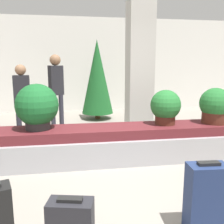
{
  "coord_description": "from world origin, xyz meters",
  "views": [
    {
      "loc": [
        -0.65,
        -2.56,
        1.58
      ],
      "look_at": [
        0.0,
        1.44,
        0.82
      ],
      "focal_mm": 40.0,
      "sensor_mm": 36.0,
      "label": 1
    }
  ],
  "objects_px": {
    "potted_plant_1": "(37,107)",
    "potted_plant_2": "(165,107)",
    "potted_plant_0": "(215,106)",
    "traveler_1": "(22,96)",
    "decorated_tree": "(97,77)",
    "traveler_0": "(56,85)",
    "suitcase_8": "(206,198)",
    "pillar": "(140,65)",
    "suitcase_3": "(71,224)"
  },
  "relations": [
    {
      "from": "potted_plant_0",
      "to": "traveler_1",
      "type": "distance_m",
      "value": 3.85
    },
    {
      "from": "potted_plant_0",
      "to": "decorated_tree",
      "type": "height_order",
      "value": "decorated_tree"
    },
    {
      "from": "suitcase_8",
      "to": "potted_plant_1",
      "type": "distance_m",
      "value": 2.77
    },
    {
      "from": "potted_plant_0",
      "to": "traveler_1",
      "type": "relative_size",
      "value": 0.39
    },
    {
      "from": "potted_plant_0",
      "to": "potted_plant_2",
      "type": "distance_m",
      "value": 0.9
    },
    {
      "from": "potted_plant_2",
      "to": "decorated_tree",
      "type": "height_order",
      "value": "decorated_tree"
    },
    {
      "from": "pillar",
      "to": "traveler_0",
      "type": "height_order",
      "value": "pillar"
    },
    {
      "from": "traveler_1",
      "to": "potted_plant_0",
      "type": "bearing_deg",
      "value": 153.6
    },
    {
      "from": "pillar",
      "to": "potted_plant_2",
      "type": "distance_m",
      "value": 1.41
    },
    {
      "from": "pillar",
      "to": "suitcase_3",
      "type": "bearing_deg",
      "value": -114.51
    },
    {
      "from": "potted_plant_2",
      "to": "suitcase_8",
      "type": "bearing_deg",
      "value": -99.93
    },
    {
      "from": "suitcase_8",
      "to": "decorated_tree",
      "type": "bearing_deg",
      "value": 99.48
    },
    {
      "from": "potted_plant_1",
      "to": "potted_plant_2",
      "type": "xyz_separation_m",
      "value": [
        2.14,
        -0.0,
        -0.06
      ]
    },
    {
      "from": "potted_plant_2",
      "to": "traveler_0",
      "type": "bearing_deg",
      "value": 133.08
    },
    {
      "from": "suitcase_3",
      "to": "suitcase_8",
      "type": "bearing_deg",
      "value": 14.21
    },
    {
      "from": "potted_plant_0",
      "to": "pillar",
      "type": "bearing_deg",
      "value": 129.48
    },
    {
      "from": "suitcase_3",
      "to": "decorated_tree",
      "type": "height_order",
      "value": "decorated_tree"
    },
    {
      "from": "potted_plant_1",
      "to": "traveler_0",
      "type": "relative_size",
      "value": 0.4
    },
    {
      "from": "suitcase_3",
      "to": "traveler_0",
      "type": "height_order",
      "value": "traveler_0"
    },
    {
      "from": "potted_plant_2",
      "to": "decorated_tree",
      "type": "relative_size",
      "value": 0.26
    },
    {
      "from": "pillar",
      "to": "decorated_tree",
      "type": "height_order",
      "value": "pillar"
    },
    {
      "from": "suitcase_8",
      "to": "potted_plant_0",
      "type": "distance_m",
      "value": 2.39
    },
    {
      "from": "suitcase_3",
      "to": "pillar",
      "type": "bearing_deg",
      "value": 78.3
    },
    {
      "from": "potted_plant_2",
      "to": "pillar",
      "type": "bearing_deg",
      "value": 96.79
    },
    {
      "from": "suitcase_3",
      "to": "suitcase_8",
      "type": "distance_m",
      "value": 1.28
    },
    {
      "from": "suitcase_3",
      "to": "potted_plant_2",
      "type": "relative_size",
      "value": 0.78
    },
    {
      "from": "potted_plant_1",
      "to": "potted_plant_2",
      "type": "height_order",
      "value": "potted_plant_1"
    },
    {
      "from": "pillar",
      "to": "traveler_1",
      "type": "height_order",
      "value": "pillar"
    },
    {
      "from": "potted_plant_1",
      "to": "traveler_1",
      "type": "bearing_deg",
      "value": 108.58
    },
    {
      "from": "suitcase_8",
      "to": "potted_plant_1",
      "type": "relative_size",
      "value": 0.96
    },
    {
      "from": "suitcase_3",
      "to": "potted_plant_2",
      "type": "distance_m",
      "value": 2.7
    },
    {
      "from": "traveler_0",
      "to": "traveler_1",
      "type": "height_order",
      "value": "traveler_0"
    },
    {
      "from": "potted_plant_0",
      "to": "potted_plant_2",
      "type": "xyz_separation_m",
      "value": [
        -0.9,
        0.06,
        -0.0
      ]
    },
    {
      "from": "suitcase_8",
      "to": "suitcase_3",
      "type": "bearing_deg",
      "value": -174.26
    },
    {
      "from": "suitcase_8",
      "to": "traveler_1",
      "type": "height_order",
      "value": "traveler_1"
    },
    {
      "from": "potted_plant_0",
      "to": "traveler_0",
      "type": "relative_size",
      "value": 0.34
    },
    {
      "from": "traveler_1",
      "to": "decorated_tree",
      "type": "distance_m",
      "value": 2.6
    },
    {
      "from": "potted_plant_0",
      "to": "traveler_1",
      "type": "height_order",
      "value": "traveler_1"
    },
    {
      "from": "suitcase_3",
      "to": "decorated_tree",
      "type": "distance_m",
      "value": 5.53
    },
    {
      "from": "suitcase_8",
      "to": "traveler_0",
      "type": "height_order",
      "value": "traveler_0"
    },
    {
      "from": "suitcase_8",
      "to": "potted_plant_1",
      "type": "height_order",
      "value": "potted_plant_1"
    },
    {
      "from": "traveler_1",
      "to": "decorated_tree",
      "type": "relative_size",
      "value": 0.69
    },
    {
      "from": "suitcase_8",
      "to": "potted_plant_2",
      "type": "xyz_separation_m",
      "value": [
        0.35,
        2.02,
        0.54
      ]
    },
    {
      "from": "potted_plant_1",
      "to": "potted_plant_2",
      "type": "bearing_deg",
      "value": -0.1
    },
    {
      "from": "suitcase_8",
      "to": "decorated_tree",
      "type": "xyz_separation_m",
      "value": [
        -0.48,
        5.34,
        0.91
      ]
    },
    {
      "from": "pillar",
      "to": "potted_plant_1",
      "type": "height_order",
      "value": "pillar"
    },
    {
      "from": "potted_plant_2",
      "to": "decorated_tree",
      "type": "xyz_separation_m",
      "value": [
        -0.84,
        3.32,
        0.37
      ]
    },
    {
      "from": "pillar",
      "to": "traveler_0",
      "type": "bearing_deg",
      "value": 154.05
    },
    {
      "from": "traveler_1",
      "to": "potted_plant_1",
      "type": "bearing_deg",
      "value": 105.58
    },
    {
      "from": "traveler_1",
      "to": "decorated_tree",
      "type": "bearing_deg",
      "value": -137.2
    }
  ]
}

